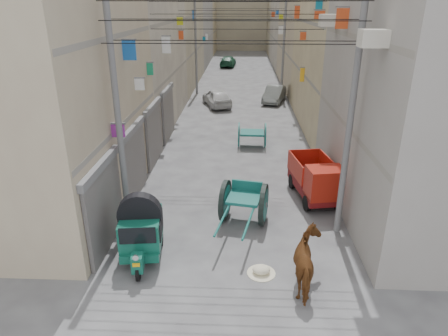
# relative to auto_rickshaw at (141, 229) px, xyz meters

# --- Properties ---
(building_row_left) EXTENTS (8.00, 62.00, 14.00)m
(building_row_left) POSITION_rel_auto_rickshaw_xyz_m (-5.31, 29.86, 5.51)
(building_row_left) COLOR tan
(building_row_left) RESTS_ON ground
(building_row_right) EXTENTS (8.00, 62.00, 14.00)m
(building_row_right) POSITION_rel_auto_rickshaw_xyz_m (10.68, 29.86, 5.51)
(building_row_right) COLOR gray
(building_row_right) RESTS_ON ground
(end_cap_building) EXTENTS (22.00, 10.00, 13.00)m
(end_cap_building) POSITION_rel_auto_rickshaw_xyz_m (2.69, 61.74, 5.55)
(end_cap_building) COLOR #AEA589
(end_cap_building) RESTS_ON ground
(shutters_left) EXTENTS (0.18, 14.40, 2.88)m
(shutters_left) POSITION_rel_auto_rickshaw_xyz_m (-1.23, 6.11, 0.54)
(shutters_left) COLOR #49484D
(shutters_left) RESTS_ON ground
(signboards) EXTENTS (8.22, 40.52, 5.67)m
(signboards) POSITION_rel_auto_rickshaw_xyz_m (2.68, 17.39, 2.48)
(signboards) COLOR #C2C916
(signboards) RESTS_ON ground
(utility_poles) EXTENTS (7.40, 22.20, 8.00)m
(utility_poles) POSITION_rel_auto_rickshaw_xyz_m (2.69, 12.74, 3.05)
(utility_poles) COLOR slate
(utility_poles) RESTS_ON ground
(overhead_cables) EXTENTS (7.40, 22.52, 1.12)m
(overhead_cables) POSITION_rel_auto_rickshaw_xyz_m (2.69, 10.14, 5.82)
(overhead_cables) COLOR black
(overhead_cables) RESTS_ON ground
(auto_rickshaw) EXTENTS (1.49, 2.35, 1.61)m
(auto_rickshaw) POSITION_rel_auto_rickshaw_xyz_m (0.00, 0.00, 0.00)
(auto_rickshaw) COLOR black
(auto_rickshaw) RESTS_ON ground
(tonga_cart) EXTENTS (1.82, 3.45, 1.48)m
(tonga_cart) POSITION_rel_auto_rickshaw_xyz_m (3.10, 2.26, -0.18)
(tonga_cart) COLOR black
(tonga_cart) RESTS_ON ground
(mini_truck) EXTENTS (1.85, 3.23, 1.71)m
(mini_truck) POSITION_rel_auto_rickshaw_xyz_m (5.95, 3.90, -0.13)
(mini_truck) COLOR black
(mini_truck) RESTS_ON ground
(second_cart) EXTENTS (1.51, 1.34, 1.31)m
(second_cart) POSITION_rel_auto_rickshaw_xyz_m (3.54, 10.33, -0.25)
(second_cart) COLOR #13564F
(second_cart) RESTS_ON ground
(feed_sack) EXTENTS (0.51, 0.41, 0.26)m
(feed_sack) POSITION_rel_auto_rickshaw_xyz_m (3.61, -0.71, -0.82)
(feed_sack) COLOR beige
(feed_sack) RESTS_ON ground
(horse) EXTENTS (0.88, 1.87, 1.57)m
(horse) POSITION_rel_auto_rickshaw_xyz_m (4.85, -1.26, -0.16)
(horse) COLOR brown
(horse) RESTS_ON ground
(distant_car_white) EXTENTS (2.72, 4.19, 1.33)m
(distant_car_white) POSITION_rel_auto_rickshaw_xyz_m (1.07, 19.37, -0.29)
(distant_car_white) COLOR beige
(distant_car_white) RESTS_ON ground
(distant_car_grey) EXTENTS (2.19, 3.93, 1.23)m
(distant_car_grey) POSITION_rel_auto_rickshaw_xyz_m (5.49, 20.91, -0.34)
(distant_car_grey) COLOR slate
(distant_car_grey) RESTS_ON ground
(distant_car_green) EXTENTS (1.98, 4.35, 1.23)m
(distant_car_green) POSITION_rel_auto_rickshaw_xyz_m (1.18, 39.55, -0.33)
(distant_car_green) COLOR #1A4E34
(distant_car_green) RESTS_ON ground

